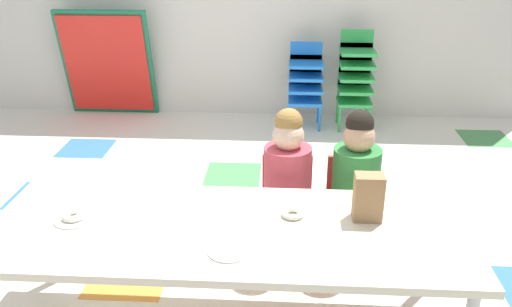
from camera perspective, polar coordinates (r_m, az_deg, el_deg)
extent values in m
cube|color=silver|center=(3.40, -4.01, -8.94)|extent=(5.76, 4.88, 0.02)
cube|color=orange|center=(3.12, -13.51, -12.70)|extent=(0.43, 0.43, 0.00)
cube|color=#478C51|center=(5.32, 23.50, 1.52)|extent=(0.43, 0.43, 0.00)
cube|color=#478C51|center=(4.18, -2.49, -2.23)|extent=(0.43, 0.43, 0.00)
cube|color=#336BB2|center=(4.15, -22.09, -4.26)|extent=(0.43, 0.43, 0.00)
cube|color=gray|center=(3.78, -3.17, -5.17)|extent=(0.43, 0.43, 0.00)
cube|color=silver|center=(4.25, -8.54, -2.05)|extent=(0.43, 0.43, 0.00)
cube|color=orange|center=(3.88, 17.18, -5.52)|extent=(0.43, 0.43, 0.00)
cube|color=#336BB2|center=(4.89, -17.87, 0.56)|extent=(0.43, 0.43, 0.00)
cube|color=beige|center=(2.38, -3.19, -8.27)|extent=(2.14, 0.78, 0.04)
cylinder|color=#B2B2B7|center=(3.06, -21.25, -8.49)|extent=(0.05, 0.05, 0.54)
cylinder|color=#B2B2B7|center=(2.89, 17.88, -9.93)|extent=(0.05, 0.05, 0.54)
cube|color=red|center=(3.02, 3.29, -6.53)|extent=(0.32, 0.30, 0.03)
cube|color=red|center=(3.08, 3.37, -2.72)|extent=(0.29, 0.02, 0.30)
cylinder|color=#BF3F4C|center=(2.92, 3.39, -2.78)|extent=(0.30, 0.30, 0.38)
sphere|color=beige|center=(2.81, 3.51, 1.98)|extent=(0.17, 0.17, 0.17)
sphere|color=olive|center=(2.80, 3.55, 3.40)|extent=(0.15, 0.15, 0.15)
cylinder|color=red|center=(2.99, 0.48, -10.19)|extent=(0.02, 0.02, 0.28)
cylinder|color=red|center=(2.99, 5.93, -10.31)|extent=(0.02, 0.02, 0.28)
cylinder|color=red|center=(3.21, 0.72, -7.63)|extent=(0.02, 0.02, 0.28)
cylinder|color=red|center=(3.21, 5.76, -7.75)|extent=(0.02, 0.02, 0.28)
cube|color=red|center=(3.05, 10.38, -6.64)|extent=(0.32, 0.30, 0.03)
cube|color=red|center=(3.11, 10.29, -2.87)|extent=(0.29, 0.02, 0.30)
cylinder|color=#2D7A38|center=(2.94, 10.69, -2.93)|extent=(0.33, 0.33, 0.38)
sphere|color=tan|center=(2.84, 11.07, 1.78)|extent=(0.17, 0.17, 0.17)
sphere|color=black|center=(2.83, 11.15, 3.19)|extent=(0.15, 0.15, 0.15)
cylinder|color=red|center=(3.00, 7.75, -10.33)|extent=(0.02, 0.02, 0.28)
cylinder|color=red|center=(3.04, 13.11, -10.34)|extent=(0.02, 0.02, 0.28)
cylinder|color=red|center=(3.22, 7.45, -7.77)|extent=(0.02, 0.02, 0.28)
cylinder|color=red|center=(3.25, 12.41, -7.81)|extent=(0.02, 0.02, 0.28)
cube|color=blue|center=(5.11, 5.30, 5.66)|extent=(0.32, 0.30, 0.03)
cube|color=blue|center=(5.21, 5.30, 7.07)|extent=(0.30, 0.02, 0.18)
cube|color=blue|center=(5.07, 5.35, 6.95)|extent=(0.32, 0.30, 0.03)
cube|color=blue|center=(5.18, 5.35, 8.34)|extent=(0.30, 0.02, 0.18)
cube|color=blue|center=(5.04, 5.40, 8.26)|extent=(0.32, 0.30, 0.03)
cube|color=blue|center=(5.15, 5.40, 9.63)|extent=(0.30, 0.02, 0.18)
cube|color=blue|center=(5.01, 5.45, 9.58)|extent=(0.32, 0.30, 0.03)
cube|color=blue|center=(5.13, 5.45, 10.93)|extent=(0.30, 0.02, 0.18)
cylinder|color=blue|center=(5.02, 3.68, 3.84)|extent=(0.02, 0.02, 0.26)
cylinder|color=blue|center=(5.03, 6.88, 3.76)|extent=(0.02, 0.02, 0.26)
cylinder|color=blue|center=(5.27, 3.69, 4.78)|extent=(0.02, 0.02, 0.26)
cylinder|color=blue|center=(5.28, 6.74, 4.70)|extent=(0.02, 0.02, 0.26)
cube|color=green|center=(5.15, 10.55, 5.49)|extent=(0.32, 0.30, 0.03)
cube|color=green|center=(5.25, 10.46, 6.90)|extent=(0.30, 0.02, 0.18)
cube|color=green|center=(5.11, 10.65, 6.77)|extent=(0.32, 0.30, 0.03)
cube|color=green|center=(5.22, 10.55, 8.16)|extent=(0.30, 0.02, 0.18)
cube|color=green|center=(5.08, 10.75, 8.07)|extent=(0.32, 0.30, 0.03)
cube|color=green|center=(5.19, 10.65, 9.44)|extent=(0.30, 0.02, 0.18)
cube|color=green|center=(5.05, 10.85, 9.38)|extent=(0.32, 0.30, 0.03)
cube|color=green|center=(5.16, 10.75, 10.73)|extent=(0.30, 0.02, 0.18)
cube|color=green|center=(5.02, 10.96, 10.71)|extent=(0.32, 0.30, 0.03)
cube|color=green|center=(5.14, 10.85, 12.03)|extent=(0.30, 0.02, 0.18)
cylinder|color=green|center=(5.05, 9.03, 3.69)|extent=(0.02, 0.02, 0.26)
cylinder|color=green|center=(5.08, 12.17, 3.59)|extent=(0.02, 0.02, 0.26)
cylinder|color=green|center=(5.29, 8.79, 4.64)|extent=(0.02, 0.02, 0.26)
cylinder|color=green|center=(5.33, 11.80, 4.54)|extent=(0.02, 0.02, 0.26)
cube|color=#19724C|center=(5.55, -15.70, 9.31)|extent=(0.90, 0.28, 1.09)
cube|color=red|center=(5.52, -15.82, 9.22)|extent=(0.83, 0.23, 0.99)
cube|color=#9E754C|center=(2.43, 12.02, -4.64)|extent=(0.13, 0.09, 0.22)
cylinder|color=white|center=(2.55, -19.07, -6.70)|extent=(0.18, 0.18, 0.01)
cylinder|color=white|center=(2.20, -2.94, -10.40)|extent=(0.18, 0.18, 0.01)
torus|color=white|center=(2.54, -19.12, -6.32)|extent=(0.10, 0.10, 0.03)
torus|color=white|center=(2.44, 3.97, -6.47)|extent=(0.10, 0.10, 0.03)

